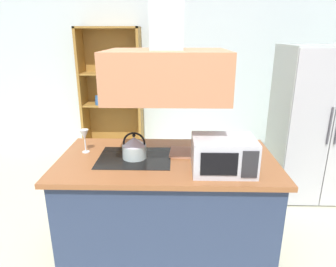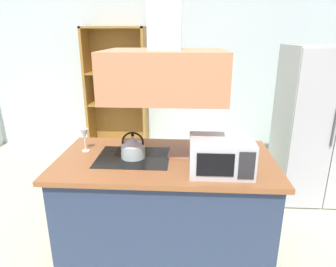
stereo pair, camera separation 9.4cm
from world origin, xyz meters
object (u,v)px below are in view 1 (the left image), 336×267
at_px(microwave, 223,155).
at_px(wine_glass_on_counter, 84,136).
at_px(fruit_bowl, 236,144).
at_px(kettle, 134,147).
at_px(dish_cabinet, 112,98).
at_px(cutting_board, 190,153).
at_px(refrigerator, 316,124).

relative_size(microwave, wine_glass_on_counter, 2.23).
bearing_deg(fruit_bowl, microwave, -112.85).
relative_size(kettle, wine_glass_on_counter, 1.08).
xyz_separation_m(kettle, microwave, (0.69, -0.23, 0.04)).
distance_m(dish_cabinet, cutting_board, 2.64).
xyz_separation_m(cutting_board, microwave, (0.23, -0.34, 0.12)).
height_order(dish_cabinet, fruit_bowl, dish_cabinet).
height_order(wine_glass_on_counter, fruit_bowl, wine_glass_on_counter).
height_order(cutting_board, fruit_bowl, fruit_bowl).
relative_size(dish_cabinet, microwave, 4.32).
xyz_separation_m(cutting_board, wine_glass_on_counter, (-0.91, 0.01, 0.14)).
bearing_deg(cutting_board, microwave, -55.55).
bearing_deg(kettle, refrigerator, 29.14).
relative_size(refrigerator, fruit_bowl, 7.42).
xyz_separation_m(microwave, fruit_bowl, (0.19, 0.45, -0.08)).
height_order(refrigerator, fruit_bowl, refrigerator).
bearing_deg(fruit_bowl, wine_glass_on_counter, -175.78).
bearing_deg(kettle, fruit_bowl, 13.71).
distance_m(cutting_board, wine_glass_on_counter, 0.92).
distance_m(kettle, microwave, 0.73).
distance_m(refrigerator, wine_glass_on_counter, 2.62).
relative_size(cutting_board, fruit_bowl, 1.42).
distance_m(dish_cabinet, kettle, 2.58).
relative_size(cutting_board, microwave, 0.74).
height_order(dish_cabinet, wine_glass_on_counter, dish_cabinet).
distance_m(microwave, fruit_bowl, 0.49).
relative_size(kettle, cutting_board, 0.65).
distance_m(wine_glass_on_counter, fruit_bowl, 1.33).
relative_size(refrigerator, cutting_board, 5.21).
height_order(microwave, fruit_bowl, microwave).
xyz_separation_m(refrigerator, fruit_bowl, (-1.10, -0.89, 0.06)).
bearing_deg(cutting_board, fruit_bowl, 14.54).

